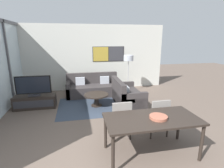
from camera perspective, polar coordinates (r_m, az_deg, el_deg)
The scene contains 12 objects.
wall_back at distance 7.74m, azimuth -6.97°, elevation 8.55°, with size 6.62×0.09×2.80m.
area_rug at distance 6.00m, azimuth -5.04°, elevation -7.04°, with size 2.54×1.94×0.01m.
tv_console at distance 6.26m, azimuth -23.77°, elevation -5.33°, with size 1.30×0.46×0.42m.
television at distance 6.11m, azimuth -24.28°, elevation -0.62°, with size 1.08×0.20×0.65m.
sofa_main at distance 7.07m, azimuth -6.25°, elevation -1.30°, with size 2.07×0.86×0.86m.
sofa_side at distance 6.10m, azimuth 4.48°, elevation -3.89°, with size 0.86×1.53×0.86m.
coffee_table at distance 5.89m, azimuth -5.11°, elevation -4.27°, with size 0.81×0.81×0.41m.
dining_table at distance 3.45m, azimuth 12.87°, elevation -11.88°, with size 1.78×0.87×0.77m.
dining_chair_left at distance 3.98m, azimuth 2.83°, elevation -10.94°, with size 0.46×0.46×0.91m.
dining_chair_centre at distance 4.21m, azimuth 14.74°, elevation -9.93°, with size 0.46×0.46×0.91m.
fruit_bowl at distance 3.42m, azimuth 14.93°, elevation -10.35°, with size 0.33×0.33×0.05m.
floor_lamp at distance 7.11m, azimuth 5.40°, elevation 7.70°, with size 0.39×0.39×1.57m.
Camera 1 is at (-0.60, -2.04, 2.22)m, focal length 28.00 mm.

